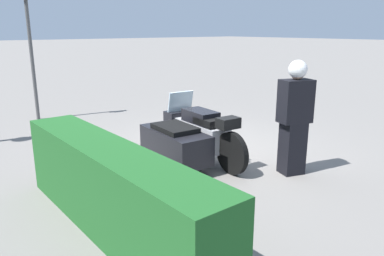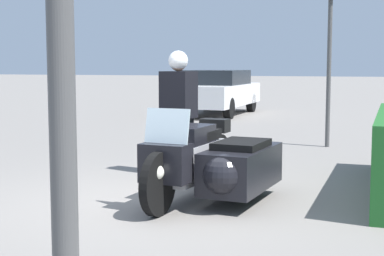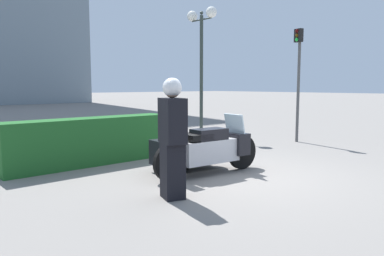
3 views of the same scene
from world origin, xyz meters
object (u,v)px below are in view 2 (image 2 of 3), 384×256
at_px(officer_rider, 178,110).
at_px(traffic_light_far, 330,37).
at_px(police_motorcycle, 215,163).
at_px(parked_car_background, 217,91).

xyz_separation_m(officer_rider, traffic_light_far, (-3.84, 1.81, 1.24)).
relative_size(officer_rider, traffic_light_far, 0.55).
xyz_separation_m(police_motorcycle, officer_rider, (-1.56, -1.06, 0.51)).
bearing_deg(police_motorcycle, officer_rider, -140.90).
xyz_separation_m(police_motorcycle, parked_car_background, (-12.25, -3.64, 0.31)).
bearing_deg(officer_rider, traffic_light_far, 173.47).
xyz_separation_m(police_motorcycle, traffic_light_far, (-5.40, 0.75, 1.75)).
distance_m(police_motorcycle, officer_rider, 1.95).
relative_size(police_motorcycle, parked_car_background, 0.53).
bearing_deg(parked_car_background, officer_rider, -166.26).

